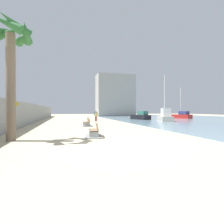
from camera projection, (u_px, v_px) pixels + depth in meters
ground_plane at (83, 122)px, 27.23m from camera, size 120.00×120.00×0.00m
seawall at (30, 113)px, 25.33m from camera, size 0.80×64.00×2.73m
water_bay at (212, 120)px, 33.28m from camera, size 36.00×68.00×0.04m
palm_tree at (11, 48)px, 10.50m from camera, size 2.87×2.83×7.42m
bench_near at (94, 133)px, 12.20m from camera, size 1.34×2.21×0.98m
bench_far at (87, 124)px, 20.50m from camera, size 1.14×2.12×0.98m
person_walking at (96, 116)px, 29.40m from camera, size 0.47×0.32×1.63m
person_standing at (96, 115)px, 30.58m from camera, size 0.53×0.24×1.75m
boat_far_right at (165, 116)px, 29.02m from camera, size 3.11×5.02×7.59m
boat_nearest at (141, 116)px, 34.86m from camera, size 3.08×4.38×1.66m
boat_distant at (182, 115)px, 39.64m from camera, size 3.33×4.66×6.89m
pedestrian_sign at (13, 112)px, 14.18m from camera, size 0.85×0.08×2.75m
harbor_building at (115, 96)px, 57.52m from camera, size 12.00×6.00×13.18m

